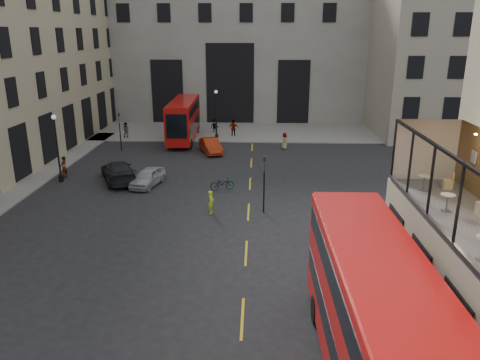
{
  "coord_description": "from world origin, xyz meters",
  "views": [
    {
      "loc": [
        -1.46,
        -16.76,
        11.4
      ],
      "look_at": [
        -2.46,
        9.53,
        3.0
      ],
      "focal_mm": 35.0,
      "sensor_mm": 36.0,
      "label": 1
    }
  ],
  "objects_px": {
    "cafe_table_mid": "(447,200)",
    "pedestrian_a": "(126,131)",
    "traffic_light_near": "(264,177)",
    "street_lamp_a": "(58,152)",
    "street_lamp_b": "(216,117)",
    "pedestrian_e": "(64,167)",
    "pedestrian_c": "(234,128)",
    "pedestrian_b": "(215,126)",
    "cafe_chair_d": "(448,183)",
    "cafe_table_far": "(424,180)",
    "car_c": "(118,171)",
    "car_b": "(211,146)",
    "traffic_light_far": "(120,127)",
    "pedestrian_d": "(284,141)",
    "bus_near": "(376,321)",
    "car_a": "(148,177)",
    "cyclist": "(211,202)",
    "bicycle": "(222,184)",
    "bus_far": "(184,118)"
  },
  "relations": [
    {
      "from": "pedestrian_e",
      "to": "traffic_light_near",
      "type": "bearing_deg",
      "value": 76.98
    },
    {
      "from": "traffic_light_far",
      "to": "cafe_table_far",
      "type": "relative_size",
      "value": 5.51
    },
    {
      "from": "traffic_light_far",
      "to": "cafe_table_far",
      "type": "bearing_deg",
      "value": -49.57
    },
    {
      "from": "traffic_light_far",
      "to": "car_c",
      "type": "distance_m",
      "value": 10.19
    },
    {
      "from": "traffic_light_far",
      "to": "street_lamp_a",
      "type": "xyz_separation_m",
      "value": [
        -2.0,
        -10.0,
        -0.03
      ]
    },
    {
      "from": "cafe_chair_d",
      "to": "pedestrian_b",
      "type": "bearing_deg",
      "value": 112.42
    },
    {
      "from": "pedestrian_a",
      "to": "pedestrian_e",
      "type": "relative_size",
      "value": 1.03
    },
    {
      "from": "bus_far",
      "to": "pedestrian_e",
      "type": "bearing_deg",
      "value": -117.98
    },
    {
      "from": "car_b",
      "to": "cafe_table_far",
      "type": "distance_m",
      "value": 27.4
    },
    {
      "from": "street_lamp_a",
      "to": "pedestrian_c",
      "type": "relative_size",
      "value": 2.73
    },
    {
      "from": "cyclist",
      "to": "pedestrian_b",
      "type": "xyz_separation_m",
      "value": [
        -2.03,
        24.95,
        0.07
      ]
    },
    {
      "from": "bus_near",
      "to": "pedestrian_e",
      "type": "xyz_separation_m",
      "value": [
        -19.4,
        22.96,
        -1.86
      ]
    },
    {
      "from": "traffic_light_near",
      "to": "pedestrian_b",
      "type": "xyz_separation_m",
      "value": [
        -5.46,
        24.66,
        -1.58
      ]
    },
    {
      "from": "bicycle",
      "to": "cyclist",
      "type": "distance_m",
      "value": 4.82
    },
    {
      "from": "bus_near",
      "to": "pedestrian_a",
      "type": "bearing_deg",
      "value": 116.0
    },
    {
      "from": "pedestrian_d",
      "to": "cafe_table_mid",
      "type": "distance_m",
      "value": 29.22
    },
    {
      "from": "street_lamp_b",
      "to": "pedestrian_d",
      "type": "relative_size",
      "value": 3.15
    },
    {
      "from": "street_lamp_b",
      "to": "pedestrian_a",
      "type": "xyz_separation_m",
      "value": [
        -9.93,
        -0.61,
        -1.47
      ]
    },
    {
      "from": "traffic_light_far",
      "to": "pedestrian_e",
      "type": "height_order",
      "value": "traffic_light_far"
    },
    {
      "from": "car_b",
      "to": "pedestrian_e",
      "type": "distance_m",
      "value": 14.05
    },
    {
      "from": "cafe_table_far",
      "to": "car_a",
      "type": "bearing_deg",
      "value": 138.78
    },
    {
      "from": "street_lamp_a",
      "to": "car_c",
      "type": "bearing_deg",
      "value": 3.4
    },
    {
      "from": "pedestrian_a",
      "to": "car_a",
      "type": "bearing_deg",
      "value": -75.76
    },
    {
      "from": "bus_near",
      "to": "cafe_table_far",
      "type": "xyz_separation_m",
      "value": [
        3.66,
        7.4,
        2.29
      ]
    },
    {
      "from": "bus_near",
      "to": "cafe_table_mid",
      "type": "relative_size",
      "value": 17.87
    },
    {
      "from": "street_lamp_b",
      "to": "pedestrian_c",
      "type": "relative_size",
      "value": 2.73
    },
    {
      "from": "street_lamp_b",
      "to": "pedestrian_e",
      "type": "height_order",
      "value": "street_lamp_b"
    },
    {
      "from": "car_c",
      "to": "cafe_chair_d",
      "type": "height_order",
      "value": "cafe_chair_d"
    },
    {
      "from": "pedestrian_b",
      "to": "cafe_table_mid",
      "type": "height_order",
      "value": "cafe_table_mid"
    },
    {
      "from": "street_lamp_b",
      "to": "cafe_table_far",
      "type": "height_order",
      "value": "street_lamp_b"
    },
    {
      "from": "car_a",
      "to": "cafe_chair_d",
      "type": "xyz_separation_m",
      "value": [
        17.04,
        -13.64,
        4.17
      ]
    },
    {
      "from": "pedestrian_a",
      "to": "pedestrian_d",
      "type": "height_order",
      "value": "pedestrian_a"
    },
    {
      "from": "pedestrian_a",
      "to": "pedestrian_b",
      "type": "height_order",
      "value": "pedestrian_a"
    },
    {
      "from": "bus_near",
      "to": "cafe_table_far",
      "type": "bearing_deg",
      "value": 63.66
    },
    {
      "from": "cafe_table_mid",
      "to": "pedestrian_a",
      "type": "bearing_deg",
      "value": 123.99
    },
    {
      "from": "cafe_chair_d",
      "to": "pedestrian_a",
      "type": "bearing_deg",
      "value": 127.8
    },
    {
      "from": "bus_far",
      "to": "car_a",
      "type": "distance_m",
      "value": 16.03
    },
    {
      "from": "cafe_table_far",
      "to": "pedestrian_c",
      "type": "bearing_deg",
      "value": 107.87
    },
    {
      "from": "cafe_table_mid",
      "to": "traffic_light_near",
      "type": "bearing_deg",
      "value": 122.19
    },
    {
      "from": "pedestrian_e",
      "to": "street_lamp_b",
      "type": "bearing_deg",
      "value": 154.01
    },
    {
      "from": "traffic_light_near",
      "to": "pedestrian_b",
      "type": "height_order",
      "value": "traffic_light_near"
    },
    {
      "from": "cyclist",
      "to": "pedestrian_d",
      "type": "relative_size",
      "value": 0.91
    },
    {
      "from": "pedestrian_a",
      "to": "pedestrian_c",
      "type": "xyz_separation_m",
      "value": [
        11.77,
        1.45,
        0.05
      ]
    },
    {
      "from": "traffic_light_near",
      "to": "street_lamp_a",
      "type": "bearing_deg",
      "value": 159.44
    },
    {
      "from": "car_c",
      "to": "car_b",
      "type": "bearing_deg",
      "value": -148.85
    },
    {
      "from": "traffic_light_near",
      "to": "bus_near",
      "type": "height_order",
      "value": "bus_near"
    },
    {
      "from": "car_b",
      "to": "cafe_table_mid",
      "type": "bearing_deg",
      "value": -85.33
    },
    {
      "from": "cyclist",
      "to": "pedestrian_e",
      "type": "distance_m",
      "value": 14.55
    },
    {
      "from": "traffic_light_near",
      "to": "street_lamp_a",
      "type": "relative_size",
      "value": 0.71
    },
    {
      "from": "cafe_chair_d",
      "to": "cafe_table_far",
      "type": "bearing_deg",
      "value": -167.35
    }
  ]
}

